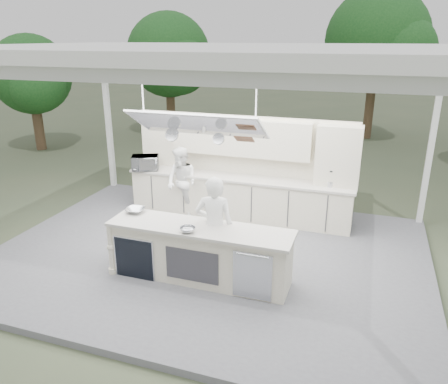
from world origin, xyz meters
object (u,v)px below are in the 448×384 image
at_px(demo_island, 199,253).
at_px(sous_chef, 182,182).
at_px(back_counter, 238,196).
at_px(head_chef, 214,227).

height_order(demo_island, sous_chef, sous_chef).
relative_size(demo_island, back_counter, 0.61).
distance_m(demo_island, head_chef, 0.50).
bearing_deg(head_chef, back_counter, -91.84).
xyz_separation_m(head_chef, sous_chef, (-1.59, 2.23, -0.09)).
xyz_separation_m(demo_island, back_counter, (-0.18, 2.81, 0.00)).
relative_size(back_counter, sous_chef, 3.20).
distance_m(demo_island, back_counter, 2.82).
bearing_deg(sous_chef, head_chef, -32.75).
xyz_separation_m(back_counter, sous_chef, (-1.21, -0.37, 0.32)).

